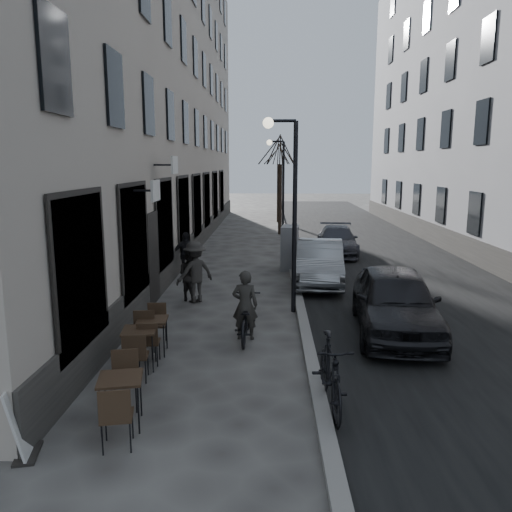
{
  "coord_description": "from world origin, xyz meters",
  "views": [
    {
      "loc": [
        -0.63,
        -6.99,
        3.94
      ],
      "look_at": [
        -0.97,
        4.53,
        1.8
      ],
      "focal_mm": 35.0,
      "sensor_mm": 36.0,
      "label": 1
    }
  ],
  "objects_px": {
    "bistro_set_c": "(153,332)",
    "sign_board": "(21,427)",
    "bicycle": "(245,318)",
    "pedestrian_far": "(186,255)",
    "pedestrian_near": "(190,275)",
    "car_mid": "(319,262)",
    "moped": "(330,373)",
    "pedestrian_mid": "(195,272)",
    "streetlamp_far": "(280,179)",
    "tree_far": "(279,152)",
    "tree_near": "(280,150)",
    "car_near": "(395,301)",
    "streetlamp_near": "(288,194)",
    "bistro_set_b": "(140,344)",
    "bistro_set_a": "(121,397)",
    "car_far": "(337,241)",
    "utility_cabinet": "(290,248)"
  },
  "relations": [
    {
      "from": "streetlamp_near",
      "to": "bistro_set_c",
      "type": "xyz_separation_m",
      "value": [
        -2.92,
        -3.07,
        -2.7
      ]
    },
    {
      "from": "pedestrian_far",
      "to": "moped",
      "type": "height_order",
      "value": "pedestrian_far"
    },
    {
      "from": "streetlamp_near",
      "to": "car_far",
      "type": "xyz_separation_m",
      "value": [
        2.47,
        8.74,
        -2.55
      ]
    },
    {
      "from": "moped",
      "to": "car_near",
      "type": "bearing_deg",
      "value": 60.08
    },
    {
      "from": "streetlamp_near",
      "to": "sign_board",
      "type": "bearing_deg",
      "value": -119.27
    },
    {
      "from": "bistro_set_b",
      "to": "moped",
      "type": "relative_size",
      "value": 0.81
    },
    {
      "from": "bistro_set_b",
      "to": "sign_board",
      "type": "distance_m",
      "value": 3.13
    },
    {
      "from": "sign_board",
      "to": "car_near",
      "type": "bearing_deg",
      "value": 26.98
    },
    {
      "from": "pedestrian_near",
      "to": "car_mid",
      "type": "height_order",
      "value": "pedestrian_near"
    },
    {
      "from": "streetlamp_near",
      "to": "bicycle",
      "type": "bearing_deg",
      "value": -115.54
    },
    {
      "from": "bistro_set_b",
      "to": "moped",
      "type": "xyz_separation_m",
      "value": [
        3.51,
        -1.54,
        0.12
      ]
    },
    {
      "from": "tree_near",
      "to": "pedestrian_near",
      "type": "bearing_deg",
      "value": -101.54
    },
    {
      "from": "tree_far",
      "to": "bicycle",
      "type": "height_order",
      "value": "tree_far"
    },
    {
      "from": "tree_far",
      "to": "bistro_set_c",
      "type": "bearing_deg",
      "value": -97.07
    },
    {
      "from": "pedestrian_mid",
      "to": "car_mid",
      "type": "height_order",
      "value": "pedestrian_mid"
    },
    {
      "from": "pedestrian_mid",
      "to": "tree_near",
      "type": "bearing_deg",
      "value": -138.65
    },
    {
      "from": "bistro_set_c",
      "to": "sign_board",
      "type": "height_order",
      "value": "sign_board"
    },
    {
      "from": "pedestrian_mid",
      "to": "bistro_set_c",
      "type": "bearing_deg",
      "value": 47.86
    },
    {
      "from": "streetlamp_near",
      "to": "bistro_set_c",
      "type": "height_order",
      "value": "streetlamp_near"
    },
    {
      "from": "streetlamp_near",
      "to": "pedestrian_far",
      "type": "distance_m",
      "value": 5.85
    },
    {
      "from": "bistro_set_b",
      "to": "streetlamp_far",
      "type": "bearing_deg",
      "value": 71.74
    },
    {
      "from": "streetlamp_far",
      "to": "utility_cabinet",
      "type": "relative_size",
      "value": 3.1
    },
    {
      "from": "tree_near",
      "to": "bistro_set_a",
      "type": "bearing_deg",
      "value": -97.51
    },
    {
      "from": "tree_far",
      "to": "car_mid",
      "type": "xyz_separation_m",
      "value": [
        1.1,
        -17.7,
        -3.95
      ]
    },
    {
      "from": "pedestrian_mid",
      "to": "moped",
      "type": "bearing_deg",
      "value": 78.71
    },
    {
      "from": "bistro_set_c",
      "to": "moped",
      "type": "bearing_deg",
      "value": -39.01
    },
    {
      "from": "streetlamp_far",
      "to": "bistro_set_a",
      "type": "relative_size",
      "value": 3.12
    },
    {
      "from": "bicycle",
      "to": "pedestrian_far",
      "type": "height_order",
      "value": "pedestrian_far"
    },
    {
      "from": "tree_near",
      "to": "moped",
      "type": "height_order",
      "value": "tree_near"
    },
    {
      "from": "bicycle",
      "to": "tree_far",
      "type": "bearing_deg",
      "value": -91.45
    },
    {
      "from": "pedestrian_far",
      "to": "bistro_set_a",
      "type": "bearing_deg",
      "value": -106.65
    },
    {
      "from": "streetlamp_far",
      "to": "bistro_set_a",
      "type": "xyz_separation_m",
      "value": [
        -2.7,
        -18.05,
        -2.68
      ]
    },
    {
      "from": "pedestrian_near",
      "to": "pedestrian_far",
      "type": "distance_m",
      "value": 3.15
    },
    {
      "from": "bistro_set_c",
      "to": "pedestrian_far",
      "type": "distance_m",
      "value": 7.21
    },
    {
      "from": "streetlamp_far",
      "to": "tree_far",
      "type": "bearing_deg",
      "value": 89.54
    },
    {
      "from": "sign_board",
      "to": "pedestrian_near",
      "type": "height_order",
      "value": "pedestrian_near"
    },
    {
      "from": "pedestrian_near",
      "to": "car_near",
      "type": "xyz_separation_m",
      "value": [
        5.25,
        -2.64,
        0.01
      ]
    },
    {
      "from": "streetlamp_near",
      "to": "streetlamp_far",
      "type": "relative_size",
      "value": 1.0
    },
    {
      "from": "tree_far",
      "to": "pedestrian_far",
      "type": "distance_m",
      "value": 17.68
    },
    {
      "from": "pedestrian_mid",
      "to": "car_near",
      "type": "distance_m",
      "value": 5.68
    },
    {
      "from": "streetlamp_near",
      "to": "tree_near",
      "type": "bearing_deg",
      "value": 89.72
    },
    {
      "from": "tree_near",
      "to": "bistro_set_a",
      "type": "xyz_separation_m",
      "value": [
        -2.77,
        -21.05,
        -4.18
      ]
    },
    {
      "from": "bistro_set_b",
      "to": "car_near",
      "type": "height_order",
      "value": "car_near"
    },
    {
      "from": "bistro_set_c",
      "to": "moped",
      "type": "distance_m",
      "value": 4.14
    },
    {
      "from": "streetlamp_near",
      "to": "car_far",
      "type": "relative_size",
      "value": 1.21
    },
    {
      "from": "car_near",
      "to": "streetlamp_far",
      "type": "bearing_deg",
      "value": 106.21
    },
    {
      "from": "streetlamp_far",
      "to": "car_near",
      "type": "distance_m",
      "value": 14.04
    },
    {
      "from": "bicycle",
      "to": "car_mid",
      "type": "relative_size",
      "value": 0.43
    },
    {
      "from": "car_mid",
      "to": "moped",
      "type": "bearing_deg",
      "value": -89.27
    },
    {
      "from": "car_mid",
      "to": "car_near",
      "type": "bearing_deg",
      "value": -70.17
    }
  ]
}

